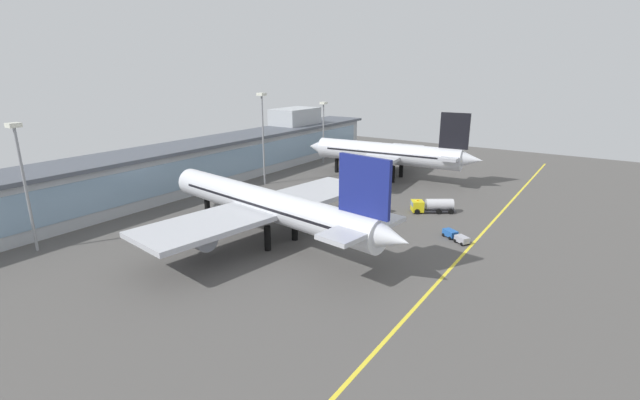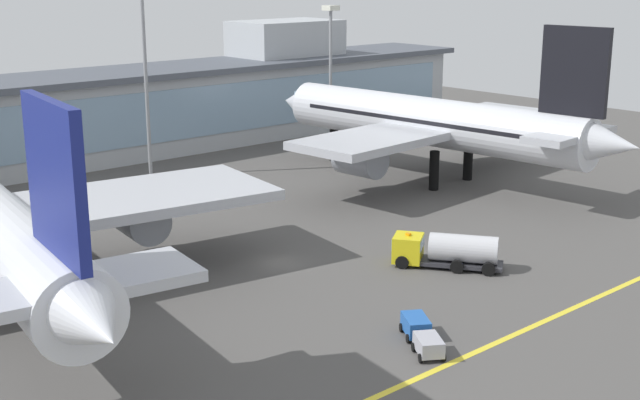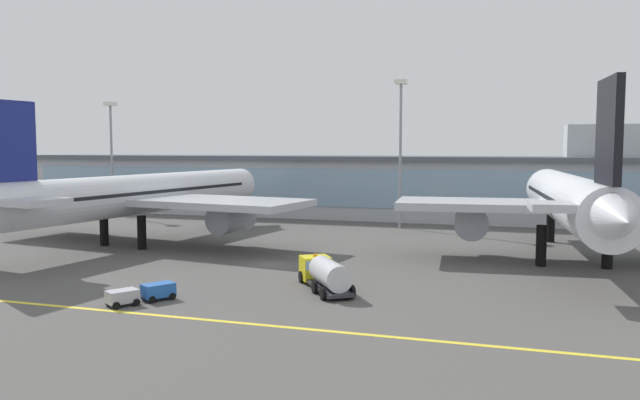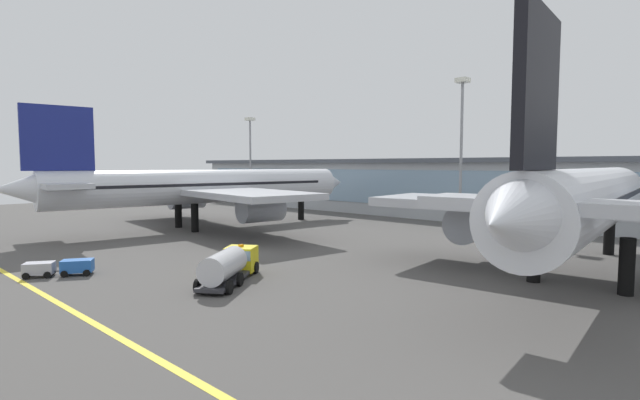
{
  "view_description": "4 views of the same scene",
  "coord_description": "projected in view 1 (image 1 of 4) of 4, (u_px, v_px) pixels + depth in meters",
  "views": [
    {
      "loc": [
        -77.28,
        -39.98,
        29.11
      ],
      "look_at": [
        -9.11,
        5.77,
        4.71
      ],
      "focal_mm": 25.09,
      "sensor_mm": 36.0,
      "label": 1
    },
    {
      "loc": [
        -42.96,
        -53.76,
        24.05
      ],
      "look_at": [
        6.1,
        1.79,
        4.05
      ],
      "focal_mm": 48.44,
      "sensor_mm": 36.0,
      "label": 2
    },
    {
      "loc": [
        26.07,
        -63.07,
        12.83
      ],
      "look_at": [
        2.1,
        12.46,
        6.08
      ],
      "focal_mm": 35.38,
      "sensor_mm": 36.0,
      "label": 3
    },
    {
      "loc": [
        42.29,
        -33.45,
        9.97
      ],
      "look_at": [
        -0.29,
        11.97,
        5.3
      ],
      "focal_mm": 26.53,
      "sensor_mm": 36.0,
      "label": 4
    }
  ],
  "objects": [
    {
      "name": "baggage_tug_near",
      "position": [
        456.0,
        236.0,
        78.19
      ],
      "size": [
        4.35,
        5.53,
        1.4
      ],
      "rotation": [
        0.0,
        0.0,
        1.01
      ],
      "color": "black",
      "rests_on": "ground"
    },
    {
      "name": "fuel_tanker_truck",
      "position": [
        431.0,
        205.0,
        93.13
      ],
      "size": [
        7.1,
        8.84,
        2.9
      ],
      "rotation": [
        0.0,
        0.0,
        2.17
      ],
      "color": "black",
      "rests_on": "ground"
    },
    {
      "name": "taxiway_centreline_stripe",
      "position": [
        478.0,
        238.0,
        79.4
      ],
      "size": [
        153.62,
        0.5,
        0.01
      ],
      "primitive_type": "cube",
      "color": "yellow",
      "rests_on": "ground"
    },
    {
      "name": "apron_light_mast_west",
      "position": [
        22.0,
        168.0,
        70.02
      ],
      "size": [
        1.8,
        1.8,
        21.01
      ],
      "color": "gray",
      "rests_on": "ground"
    },
    {
      "name": "ground_plane",
      "position": [
        368.0,
        216.0,
        91.16
      ],
      "size": [
        192.03,
        192.03,
        0.0
      ],
      "primitive_type": "plane",
      "color": "#514F4C"
    },
    {
      "name": "airliner_near_right",
      "position": [
        388.0,
        154.0,
        120.24
      ],
      "size": [
        38.6,
        49.0,
        18.51
      ],
      "rotation": [
        0.0,
        0.0,
        1.66
      ],
      "color": "black",
      "rests_on": "ground"
    },
    {
      "name": "apron_light_mast_centre",
      "position": [
        323.0,
        122.0,
        138.15
      ],
      "size": [
        1.8,
        1.8,
        19.02
      ],
      "color": "gray",
      "rests_on": "ground"
    },
    {
      "name": "terminal_building",
      "position": [
        211.0,
        160.0,
        116.37
      ],
      "size": [
        140.17,
        14.0,
        16.32
      ],
      "color": "#ADB2B7",
      "rests_on": "ground"
    },
    {
      "name": "apron_light_mast_east",
      "position": [
        263.0,
        125.0,
        111.9
      ],
      "size": [
        1.8,
        1.8,
        23.14
      ],
      "color": "gray",
      "rests_on": "ground"
    },
    {
      "name": "airliner_near_left",
      "position": [
        268.0,
        205.0,
        76.72
      ],
      "size": [
        47.09,
        56.14,
        17.58
      ],
      "rotation": [
        0.0,
        0.0,
        1.42
      ],
      "color": "black",
      "rests_on": "ground"
    }
  ]
}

